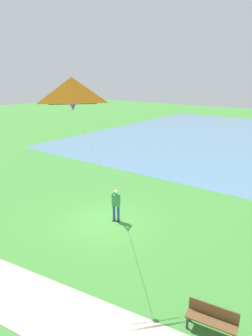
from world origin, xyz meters
TOP-DOWN VIEW (x-y plane):
  - ground_plane at (0.00, 0.00)m, footprint 120.00×120.00m
  - walkway_path at (5.96, 2.00)m, footprint 7.08×32.00m
  - person_kite_flyer at (-0.41, 0.38)m, footprint 0.63×0.49m
  - flying_kite at (3.75, 1.97)m, footprint 4.59×2.15m
  - park_bench_near_walkway at (3.49, 7.19)m, footprint 0.66×1.55m

SIDE VIEW (x-z plane):
  - ground_plane at x=0.00m, z-range 0.00..0.00m
  - walkway_path at x=5.96m, z-range 0.00..0.02m
  - park_bench_near_walkway at x=3.49m, z-range 0.07..0.95m
  - person_kite_flyer at x=-0.41m, z-range 0.13..1.96m
  - flying_kite at x=3.75m, z-range 4.02..9.61m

